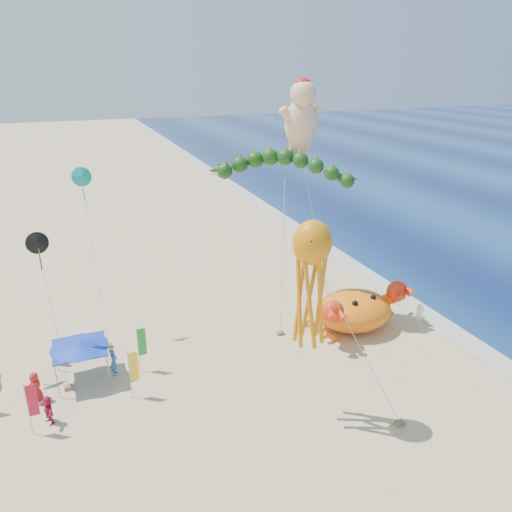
# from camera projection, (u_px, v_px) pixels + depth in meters

# --- Properties ---
(ground) EXTENTS (320.00, 320.00, 0.00)m
(ground) POSITION_uv_depth(u_px,v_px,m) (293.00, 349.00, 34.65)
(ground) COLOR #D1B784
(ground) RESTS_ON ground
(foam_strip) EXTENTS (320.00, 320.00, 0.00)m
(foam_strip) POSITION_uv_depth(u_px,v_px,m) (433.00, 319.00, 38.71)
(foam_strip) COLOR silver
(foam_strip) RESTS_ON ground
(crab_inflatable) EXTENTS (7.87, 5.81, 3.45)m
(crab_inflatable) POSITION_uv_depth(u_px,v_px,m) (355.00, 309.00, 36.92)
(crab_inflatable) COLOR orange
(crab_inflatable) RESTS_ON ground
(dragon_kite) EXTENTS (10.42, 5.79, 12.53)m
(dragon_kite) POSITION_uv_depth(u_px,v_px,m) (283.00, 172.00, 35.23)
(dragon_kite) COLOR #143D10
(dragon_kite) RESTS_ON ground
(cherub_kite) EXTENTS (2.78, 4.80, 17.65)m
(cherub_kite) POSITION_uv_depth(u_px,v_px,m) (302.00, 115.00, 34.98)
(cherub_kite) COLOR #F9C398
(cherub_kite) RESTS_ON ground
(octopus_kite) EXTENTS (5.64, 3.92, 11.43)m
(octopus_kite) POSITION_uv_depth(u_px,v_px,m) (311.00, 274.00, 25.25)
(octopus_kite) COLOR orange
(octopus_kite) RESTS_ON ground
(canopy_blue) EXTENTS (3.48, 3.48, 2.71)m
(canopy_blue) POSITION_uv_depth(u_px,v_px,m) (79.00, 345.00, 30.55)
(canopy_blue) COLOR gray
(canopy_blue) RESTS_ON ground
(feather_flags) EXTENTS (9.93, 3.89, 3.20)m
(feather_flags) POSITION_uv_depth(u_px,v_px,m) (74.00, 372.00, 28.59)
(feather_flags) COLOR gray
(feather_flags) RESTS_ON ground
(beachgoers) EXTENTS (27.66, 7.24, 1.89)m
(beachgoers) POSITION_uv_depth(u_px,v_px,m) (122.00, 371.00, 30.67)
(beachgoers) COLOR white
(beachgoers) RESTS_ON ground
(small_kites) EXTENTS (8.52, 8.21, 12.16)m
(small_kites) POSITION_uv_depth(u_px,v_px,m) (34.00, 238.00, 30.41)
(small_kites) COLOR #0D9780
(small_kites) RESTS_ON ground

